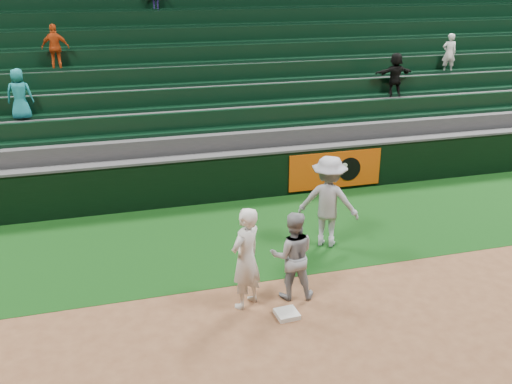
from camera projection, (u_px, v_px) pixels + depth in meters
ground at (289, 305)px, 10.19m from camera, size 70.00×70.00×0.00m
foul_grass at (246, 235)px, 12.88m from camera, size 36.00×4.20×0.01m
first_base at (287, 314)px, 9.84m from camera, size 0.40×0.40×0.08m
first_baseman at (246, 258)px, 9.85m from camera, size 0.82×0.76×1.87m
baserunner at (292, 255)px, 10.17m from camera, size 0.93×0.80×1.67m
base_coach at (328, 202)px, 12.07m from camera, size 1.49×1.30×2.00m
field_wall at (225, 177)px, 14.63m from camera, size 36.00×0.45×1.25m
stadium_seating at (196, 105)px, 17.61m from camera, size 36.00×5.95×5.43m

